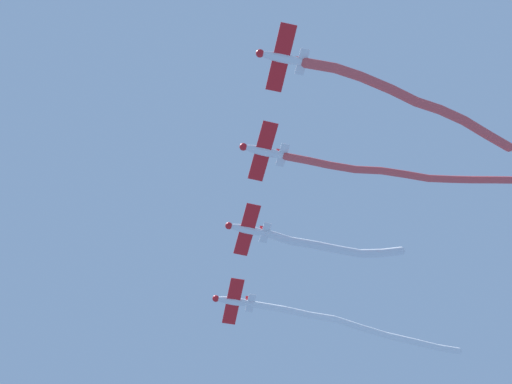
{
  "coord_description": "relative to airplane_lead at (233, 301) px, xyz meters",
  "views": [
    {
      "loc": [
        -29.0,
        12.79,
        3.22
      ],
      "look_at": [
        0.98,
        4.23,
        57.52
      ],
      "focal_mm": 46.42,
      "sensor_mm": 36.0,
      "label": 1
    }
  ],
  "objects": [
    {
      "name": "airplane_lead",
      "position": [
        0.0,
        0.0,
        0.0
      ],
      "size": [
        6.1,
        4.57,
        1.52
      ],
      "rotation": [
        0.0,
        0.0,
        1.47
      ],
      "color": "white"
    },
    {
      "name": "smoke_trail_lead",
      "position": [
        -0.76,
        -13.55,
        -0.73
      ],
      "size": [
        1.72,
        23.45,
        2.19
      ],
      "color": "white"
    },
    {
      "name": "airplane_left_wing",
      "position": [
        -8.8,
        0.95,
        0.3
      ],
      "size": [
        6.05,
        4.51,
        1.52
      ],
      "rotation": [
        0.0,
        0.0,
        1.53
      ],
      "color": "white"
    },
    {
      "name": "smoke_trail_left_wing",
      "position": [
        -9.54,
        -7.83,
        -0.27
      ],
      "size": [
        3.33,
        13.81,
        2.05
      ],
      "color": "white"
    },
    {
      "name": "airplane_right_wing",
      "position": [
        -17.6,
        1.89,
        0.0
      ],
      "size": [
        6.04,
        4.5,
        1.52
      ],
      "rotation": [
        0.0,
        0.0,
        1.53
      ],
      "color": "white"
    },
    {
      "name": "smoke_trail_right_wing",
      "position": [
        -18.82,
        -11.5,
        0.53
      ],
      "size": [
        4.01,
        23.07,
        2.39
      ],
      "color": "#DB4C4C"
    },
    {
      "name": "airplane_slot",
      "position": [
        -26.4,
        2.84,
        0.3
      ],
      "size": [
        6.08,
        4.54,
        1.52
      ],
      "rotation": [
        0.0,
        0.0,
        1.5
      ],
      "color": "white"
    },
    {
      "name": "smoke_trail_slot",
      "position": [
        -25.49,
        -10.05,
        1.21
      ],
      "size": [
        4.46,
        22.26,
        3.06
      ],
      "color": "#DB4C4C"
    }
  ]
}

